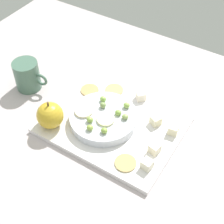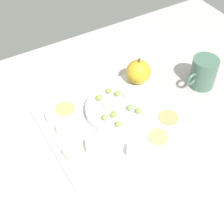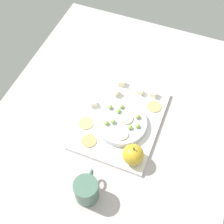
# 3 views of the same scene
# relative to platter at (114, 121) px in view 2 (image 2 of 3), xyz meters

# --- Properties ---
(table) EXTENTS (1.21, 0.88, 0.03)m
(table) POSITION_rel_platter_xyz_m (-0.04, 0.02, -0.02)
(table) COLOR #BAADB0
(table) RESTS_ON ground
(platter) EXTENTS (0.36, 0.28, 0.01)m
(platter) POSITION_rel_platter_xyz_m (0.00, 0.00, 0.00)
(platter) COLOR white
(platter) RESTS_ON table
(serving_dish) EXTENTS (0.18, 0.18, 0.03)m
(serving_dish) POSITION_rel_platter_xyz_m (-0.02, -0.01, 0.02)
(serving_dish) COLOR silver
(serving_dish) RESTS_ON platter
(apple_whole) EXTENTS (0.07, 0.07, 0.07)m
(apple_whole) POSITION_rel_platter_xyz_m (-0.14, -0.09, 0.04)
(apple_whole) COLOR gold
(apple_whole) RESTS_ON platter
(apple_stem) EXTENTS (0.01, 0.01, 0.01)m
(apple_stem) POSITION_rel_platter_xyz_m (-0.14, -0.09, 0.08)
(apple_stem) COLOR brown
(apple_stem) RESTS_ON apple_whole
(cheese_cube_0) EXTENTS (0.03, 0.03, 0.02)m
(cheese_cube_0) POSITION_rel_platter_xyz_m (0.02, 0.12, 0.02)
(cheese_cube_0) COLOR #F9E9CD
(cheese_cube_0) RESTS_ON platter
(cheese_cube_1) EXTENTS (0.03, 0.03, 0.02)m
(cheese_cube_1) POSITION_rel_platter_xyz_m (0.10, 0.06, 0.02)
(cheese_cube_1) COLOR #F9EEBF
(cheese_cube_1) RESTS_ON platter
(cheese_cube_2) EXTENTS (0.03, 0.03, 0.02)m
(cheese_cube_2) POSITION_rel_platter_xyz_m (0.15, 0.05, 0.02)
(cheese_cube_2) COLOR #F9EDC0
(cheese_cube_2) RESTS_ON platter
(cheese_cube_3) EXTENTS (0.03, 0.03, 0.02)m
(cheese_cube_3) POSITION_rel_platter_xyz_m (0.14, -0.03, 0.02)
(cheese_cube_3) COLOR #F9ECC8
(cheese_cube_3) RESTS_ON platter
(cheese_cube_4) EXTENTS (0.03, 0.03, 0.02)m
(cheese_cube_4) POSITION_rel_platter_xyz_m (0.14, -0.08, 0.02)
(cheese_cube_4) COLOR #F6EDCE
(cheese_cube_4) RESTS_ON platter
(cracker_0) EXTENTS (0.05, 0.05, 0.00)m
(cracker_0) POSITION_rel_platter_xyz_m (0.10, -0.10, 0.01)
(cracker_0) COLOR tan
(cracker_0) RESTS_ON platter
(cracker_1) EXTENTS (0.05, 0.05, 0.00)m
(cracker_1) POSITION_rel_platter_xyz_m (-0.13, 0.07, 0.01)
(cracker_1) COLOR tan
(cracker_1) RESTS_ON platter
(cracker_2) EXTENTS (0.05, 0.05, 0.00)m
(cracker_2) POSITION_rel_platter_xyz_m (-0.06, 0.11, 0.01)
(cracker_2) COLOR tan
(cracker_2) RESTS_ON platter
(grape_0) EXTENTS (0.02, 0.02, 0.02)m
(grape_0) POSITION_rel_platter_xyz_m (-0.04, -0.05, 0.04)
(grape_0) COLOR #92B34D
(grape_0) RESTS_ON serving_dish
(grape_1) EXTENTS (0.02, 0.02, 0.01)m
(grape_1) POSITION_rel_platter_xyz_m (-0.03, -0.07, 0.04)
(grape_1) COLOR #9CBC4E
(grape_1) RESTS_ON serving_dish
(grape_2) EXTENTS (0.02, 0.02, 0.02)m
(grape_2) POSITION_rel_platter_xyz_m (0.01, 0.05, 0.04)
(grape_2) COLOR #9EC45A
(grape_2) RESTS_ON serving_dish
(grape_3) EXTENTS (0.02, 0.02, 0.02)m
(grape_3) POSITION_rel_platter_xyz_m (-0.04, 0.01, 0.04)
(grape_3) COLOR #8EAB61
(grape_3) RESTS_ON serving_dish
(grape_4) EXTENTS (0.02, 0.02, 0.01)m
(grape_4) POSITION_rel_platter_xyz_m (0.03, 0.01, 0.04)
(grape_4) COLOR #97B35F
(grape_4) RESTS_ON serving_dish
(grape_5) EXTENTS (0.02, 0.02, 0.02)m
(grape_5) POSITION_rel_platter_xyz_m (0.01, -0.06, 0.04)
(grape_5) COLOR #8EB14A
(grape_5) RESTS_ON serving_dish
(grape_6) EXTENTS (0.02, 0.02, 0.02)m
(grape_6) POSITION_rel_platter_xyz_m (-0.05, 0.03, 0.04)
(grape_6) COLOR #91C052
(grape_6) RESTS_ON serving_dish
(grape_7) EXTENTS (0.02, 0.02, 0.01)m
(grape_7) POSITION_rel_platter_xyz_m (0.01, 0.01, 0.04)
(grape_7) COLOR #89B34A
(grape_7) RESTS_ON serving_dish
(apple_slice_0) EXTENTS (0.05, 0.05, 0.01)m
(apple_slice_0) POSITION_rel_platter_xyz_m (-0.07, -0.03, 0.04)
(apple_slice_0) COLOR beige
(apple_slice_0) RESTS_ON serving_dish
(apple_slice_1) EXTENTS (0.05, 0.05, 0.01)m
(apple_slice_1) POSITION_rel_platter_xyz_m (-0.01, -0.02, 0.04)
(apple_slice_1) COLOR beige
(apple_slice_1) RESTS_ON serving_dish
(cup) EXTENTS (0.11, 0.07, 0.09)m
(cup) POSITION_rel_platter_xyz_m (-0.30, -0.00, 0.04)
(cup) COLOR #486C5A
(cup) RESTS_ON table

